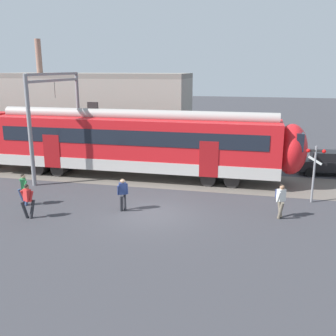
% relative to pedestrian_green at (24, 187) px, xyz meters
% --- Properties ---
extents(ground_plane, '(160.00, 160.00, 0.00)m').
position_rel_pedestrian_green_xyz_m(ground_plane, '(6.65, 0.25, -0.96)').
color(ground_plane, '#38383D').
extents(pedestrian_green, '(0.71, 0.50, 1.67)m').
position_rel_pedestrian_green_xyz_m(pedestrian_green, '(0.00, 0.00, 0.00)').
color(pedestrian_green, navy).
rests_on(pedestrian_green, ground).
extents(pedestrian_red, '(0.65, 0.56, 1.67)m').
position_rel_pedestrian_green_xyz_m(pedestrian_red, '(1.20, -1.57, 0.00)').
color(pedestrian_red, '#28282D').
rests_on(pedestrian_red, ground).
extents(pedestrian_navy, '(0.52, 0.71, 1.67)m').
position_rel_pedestrian_green_xyz_m(pedestrian_navy, '(5.16, 0.40, 0.03)').
color(pedestrian_navy, '#28282D').
rests_on(pedestrian_navy, ground).
extents(pedestrian_white, '(0.51, 0.70, 1.67)m').
position_rel_pedestrian_green_xyz_m(pedestrian_white, '(12.64, 1.10, 0.03)').
color(pedestrian_white, '#6B6051').
rests_on(pedestrian_white, ground).
extents(parked_car_black, '(4.08, 1.91, 1.54)m').
position_rel_pedestrian_green_xyz_m(parked_car_black, '(16.04, 9.86, -0.18)').
color(parked_car_black, black).
rests_on(parked_car_black, ground).
extents(catenary_gantry, '(0.24, 6.64, 6.53)m').
position_rel_pedestrian_green_xyz_m(catenary_gantry, '(-1.45, 6.46, 3.35)').
color(catenary_gantry, gray).
rests_on(catenary_gantry, ground).
extents(crossing_signal, '(0.96, 0.22, 3.00)m').
position_rel_pedestrian_green_xyz_m(crossing_signal, '(14.37, 3.78, 1.05)').
color(crossing_signal, gray).
rests_on(crossing_signal, ground).
extents(background_building, '(16.12, 5.00, 9.20)m').
position_rel_pedestrian_green_xyz_m(background_building, '(-2.29, 14.43, 2.24)').
color(background_building, gray).
rests_on(background_building, ground).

